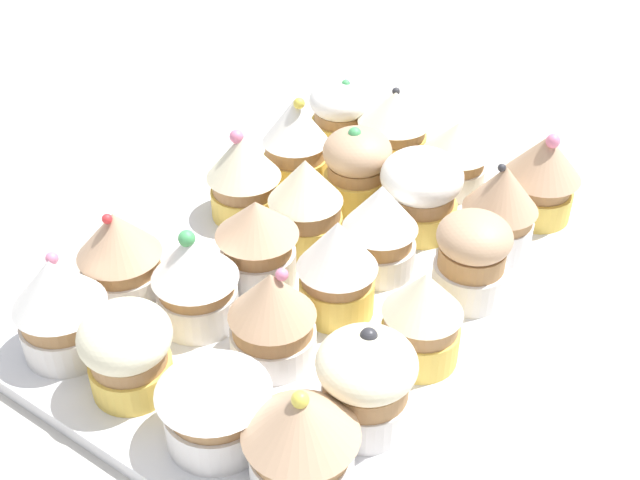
{
  "coord_description": "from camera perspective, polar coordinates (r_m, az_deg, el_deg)",
  "views": [
    {
      "loc": [
        39.52,
        27.56,
        40.13
      ],
      "look_at": [
        0.0,
        0.0,
        4.2
      ],
      "focal_mm": 45.54,
      "sensor_mm": 36.0,
      "label": 1
    }
  ],
  "objects": [
    {
      "name": "ground_plane",
      "position": [
        0.64,
        -0.0,
        -4.12
      ],
      "size": [
        180.0,
        180.0,
        3.0
      ],
      "primitive_type": "cube",
      "color": "beige"
    },
    {
      "name": "baking_tray",
      "position": [
        0.62,
        -0.0,
        -2.65
      ],
      "size": [
        42.64,
        29.43,
        1.2
      ],
      "color": "silver",
      "rests_on": "ground_plane"
    },
    {
      "name": "cupcake_0",
      "position": [
        0.76,
        1.45,
        8.86
      ],
      "size": [
        5.81,
        5.81,
        6.72
      ],
      "color": "#EFC651",
      "rests_on": "baking_tray"
    },
    {
      "name": "cupcake_1",
      "position": [
        0.7,
        -1.75,
        7.0
      ],
      "size": [
        5.74,
        5.74,
        8.31
      ],
      "color": "#EFC651",
      "rests_on": "baking_tray"
    },
    {
      "name": "cupcake_2",
      "position": [
        0.66,
        -5.38,
        4.64
      ],
      "size": [
        6.11,
        6.11,
        7.87
      ],
      "color": "#EFC651",
      "rests_on": "baking_tray"
    },
    {
      "name": "cupcake_3",
      "position": [
        0.59,
        -13.89,
        -1.02
      ],
      "size": [
        6.06,
        6.06,
        7.46
      ],
      "color": "white",
      "rests_on": "baking_tray"
    },
    {
      "name": "cupcake_4",
      "position": [
        0.56,
        -17.82,
        -4.35
      ],
      "size": [
        6.15,
        6.15,
        7.88
      ],
      "color": "white",
      "rests_on": "baking_tray"
    },
    {
      "name": "cupcake_5",
      "position": [
        0.74,
        5.22,
        7.99
      ],
      "size": [
        6.58,
        6.58,
        7.17
      ],
      "color": "#EFC651",
      "rests_on": "baking_tray"
    },
    {
      "name": "cupcake_6",
      "position": [
        0.68,
        2.61,
        5.14
      ],
      "size": [
        5.74,
        5.74,
        7.32
      ],
      "color": "#EFC651",
      "rests_on": "baking_tray"
    },
    {
      "name": "cupcake_7",
      "position": [
        0.63,
        -1.03,
        2.69
      ],
      "size": [
        5.86,
        5.86,
        7.55
      ],
      "color": "#EFC651",
      "rests_on": "baking_tray"
    },
    {
      "name": "cupcake_8",
      "position": [
        0.59,
        -4.42,
        -0.04
      ],
      "size": [
        6.13,
        6.13,
        7.09
      ],
      "color": "white",
      "rests_on": "baking_tray"
    },
    {
      "name": "cupcake_9",
      "position": [
        0.56,
        -8.77,
        -2.61
      ],
      "size": [
        6.05,
        6.05,
        7.73
      ],
      "color": "white",
      "rests_on": "baking_tray"
    },
    {
      "name": "cupcake_10",
      "position": [
        0.52,
        -13.38,
        -7.48
      ],
      "size": [
        5.87,
        5.87,
        6.44
      ],
      "color": "#EFC651",
      "rests_on": "baking_tray"
    },
    {
      "name": "cupcake_11",
      "position": [
        0.71,
        9.5,
        5.93
      ],
      "size": [
        5.89,
        5.89,
        6.4
      ],
      "color": "white",
      "rests_on": "baking_tray"
    },
    {
      "name": "cupcake_12",
      "position": [
        0.65,
        7.09,
        3.45
      ],
      "size": [
        6.58,
        6.58,
        7.03
      ],
      "color": "#EFC651",
      "rests_on": "baking_tray"
    },
    {
      "name": "cupcake_13",
      "position": [
        0.6,
        4.23,
        0.84
      ],
      "size": [
        5.67,
        5.67,
        7.51
      ],
      "color": "white",
      "rests_on": "baking_tray"
    },
    {
      "name": "cupcake_14",
      "position": [
        0.56,
        1.21,
        -1.86
      ],
      "size": [
        5.71,
        5.71,
        7.73
      ],
      "color": "#EFC651",
      "rests_on": "baking_tray"
    },
    {
      "name": "cupcake_15",
      "position": [
        0.53,
        -3.38,
        -5.34
      ],
      "size": [
        5.82,
        5.82,
        7.32
      ],
      "color": "white",
      "rests_on": "baking_tray"
    },
    {
      "name": "cupcake_16",
      "position": [
        0.48,
        -7.51,
        -10.51
      ],
      "size": [
        6.87,
        6.87,
        7.39
      ],
      "color": "white",
      "rests_on": "baking_tray"
    },
    {
      "name": "cupcake_17",
      "position": [
        0.68,
        15.34,
        4.5
      ],
      "size": [
        6.32,
        6.32,
        7.94
      ],
      "color": "#EFC651",
      "rests_on": "baking_tray"
    },
    {
      "name": "cupcake_18",
      "position": [
        0.63,
        12.55,
        2.21
      ],
      "size": [
        5.79,
        5.79,
        7.81
      ],
      "color": "white",
      "rests_on": "baking_tray"
    },
    {
      "name": "cupcake_19",
      "position": [
        0.59,
        10.62,
        -1.19
      ],
      "size": [
        5.38,
        5.38,
        6.93
      ],
      "color": "white",
      "rests_on": "baking_tray"
    },
    {
      "name": "cupcake_20",
      "position": [
        0.53,
        7.19,
        -5.36
      ],
      "size": [
        5.3,
        5.3,
        7.17
      ],
      "color": "#EFC651",
      "rests_on": "baking_tray"
    },
    {
      "name": "cupcake_21",
      "position": [
        0.49,
        3.25,
        -9.85
      ],
      "size": [
        6.05,
        6.05,
        7.09
      ],
      "color": "white",
      "rests_on": "baking_tray"
    },
    {
      "name": "cupcake_22",
      "position": [
        0.46,
        -1.35,
        -13.54
      ],
      "size": [
        6.71,
        6.71,
        6.98
      ],
      "color": "white",
      "rests_on": "baking_tray"
    }
  ]
}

